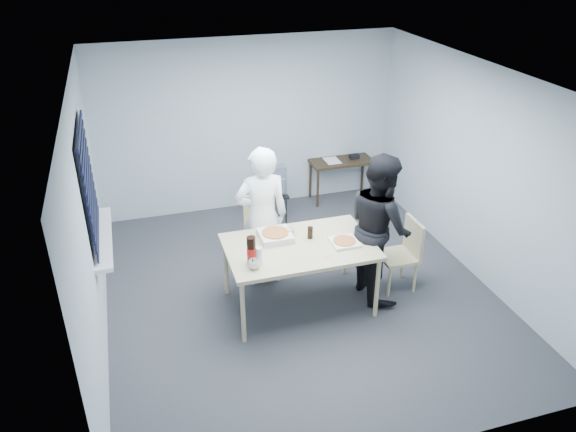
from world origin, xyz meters
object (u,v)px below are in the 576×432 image
object	(u,v)px
person_white	(262,217)
backpack	(275,181)
side_table	(341,165)
stool	(275,200)
dining_table	(299,250)
mug_a	(254,264)
chair_far	(261,224)
mug_b	(290,232)
soda_bottle	(251,251)
chair_right	(405,250)
person_black	(380,227)

from	to	relation	value
person_white	backpack	xyz separation A→B (m)	(0.56, 1.42, -0.21)
side_table	stool	xyz separation A→B (m)	(-1.23, -0.48, -0.22)
dining_table	mug_a	size ratio (longest dim) A/B	13.38
dining_table	chair_far	bearing A→B (deg)	97.88
mug_b	soda_bottle	size ratio (longest dim) A/B	0.32
backpack	soda_bottle	bearing A→B (deg)	-135.62
chair_far	backpack	xyz separation A→B (m)	(0.45, 0.92, 0.17)
side_table	backpack	world-z (taller)	backpack
chair_far	side_table	xyz separation A→B (m)	(1.67, 1.41, 0.07)
mug_a	mug_b	size ratio (longest dim) A/B	1.23
chair_right	person_black	size ratio (longest dim) A/B	0.50
chair_right	person_white	size ratio (longest dim) A/B	0.50
stool	soda_bottle	size ratio (longest dim) A/B	1.49
person_white	dining_table	bearing A→B (deg)	113.70
chair_far	mug_a	distance (m)	1.53
person_white	mug_a	size ratio (longest dim) A/B	14.39
dining_table	mug_b	world-z (taller)	mug_b
chair_far	soda_bottle	world-z (taller)	soda_bottle
dining_table	chair_right	distance (m)	1.35
mug_b	dining_table	bearing A→B (deg)	-83.25
person_white	person_black	world-z (taller)	same
chair_right	mug_a	xyz separation A→B (m)	(-1.92, -0.31, 0.34)
dining_table	stool	world-z (taller)	dining_table
chair_right	mug_b	xyz separation A→B (m)	(-1.36, 0.24, 0.34)
person_white	soda_bottle	size ratio (longest dim) A/B	5.62
dining_table	chair_right	world-z (taller)	chair_right
chair_right	soda_bottle	size ratio (longest dim) A/B	2.83
chair_right	mug_b	bearing A→B (deg)	169.78
chair_right	backpack	size ratio (longest dim) A/B	2.06
person_black	backpack	xyz separation A→B (m)	(-0.67, 2.04, -0.21)
mug_b	soda_bottle	xyz separation A→B (m)	(-0.57, -0.45, 0.11)
side_table	mug_b	bearing A→B (deg)	-124.09
mug_b	soda_bottle	world-z (taller)	soda_bottle
person_black	mug_a	world-z (taller)	person_black
stool	chair_far	bearing A→B (deg)	-115.66
mug_b	person_black	bearing A→B (deg)	-13.97
person_white	chair_right	bearing A→B (deg)	159.03
dining_table	backpack	bearing A→B (deg)	81.87
chair_right	soda_bottle	world-z (taller)	soda_bottle
dining_table	mug_a	world-z (taller)	mug_a
stool	mug_b	xyz separation A→B (m)	(-0.32, -1.80, 0.49)
person_white	side_table	world-z (taller)	person_white
chair_far	chair_right	xyz separation A→B (m)	(1.48, -1.12, 0.00)
chair_far	backpack	world-z (taller)	backpack
mug_b	chair_right	bearing A→B (deg)	-10.22
mug_a	mug_b	xyz separation A→B (m)	(0.56, 0.56, -0.00)
person_white	person_black	size ratio (longest dim) A/B	1.00
person_white	soda_bottle	bearing A→B (deg)	68.44
chair_far	stool	size ratio (longest dim) A/B	1.90
person_white	person_black	xyz separation A→B (m)	(1.24, -0.61, 0.00)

